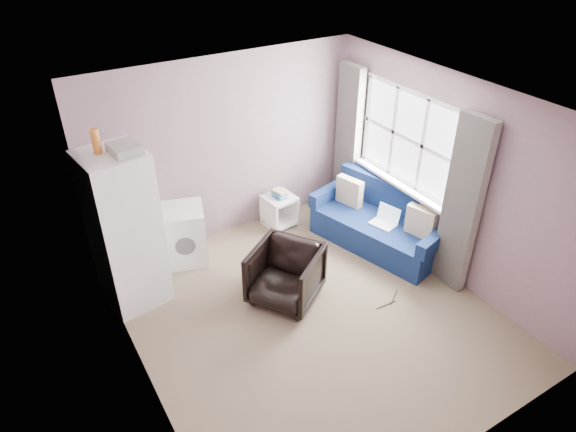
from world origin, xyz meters
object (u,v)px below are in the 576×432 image
fridge (125,230)px  side_table (280,209)px  washing_machine (184,233)px  armchair (285,273)px  sofa (382,224)px

fridge → side_table: (2.26, 0.49, -0.70)m
fridge → side_table: fridge is taller
fridge → washing_machine: fridge is taller
washing_machine → armchair: bearing=-43.6°
sofa → side_table: bearing=115.8°
side_table → sofa: 1.47m
armchair → sofa: 1.76m
washing_machine → side_table: 1.48m
armchair → sofa: bearing=66.2°
washing_machine → sofa: (2.44, -1.03, -0.10)m
fridge → side_table: 2.42m
fridge → sofa: bearing=-18.3°
washing_machine → side_table: size_ratio=1.34×
side_table → sofa: sofa is taller
washing_machine → fridge: bearing=-134.2°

